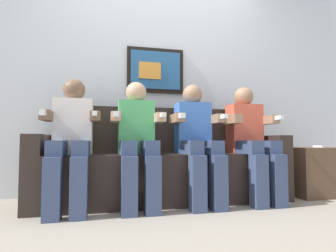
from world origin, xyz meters
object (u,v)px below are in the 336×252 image
at_px(couch, 164,168).
at_px(person_leftmost, 72,136).
at_px(spare_remote_on_table, 319,146).
at_px(person_rightmost, 251,137).
at_px(side_table_right, 309,172).
at_px(person_left_center, 137,136).
at_px(person_right_center, 197,137).

height_order(couch, person_leftmost, person_leftmost).
bearing_deg(couch, spare_remote_on_table, -5.09).
distance_m(couch, person_rightmost, 0.89).
relative_size(person_leftmost, spare_remote_on_table, 8.54).
distance_m(person_rightmost, side_table_right, 0.78).
height_order(couch, person_rightmost, person_rightmost).
distance_m(person_leftmost, spare_remote_on_table, 2.43).
xyz_separation_m(side_table_right, spare_remote_on_table, (0.10, -0.04, 0.26)).
distance_m(person_leftmost, person_left_center, 0.55).
distance_m(side_table_right, spare_remote_on_table, 0.28).
xyz_separation_m(person_right_center, side_table_right, (1.24, 0.06, -0.36)).
bearing_deg(spare_remote_on_table, person_right_center, -178.92).
xyz_separation_m(couch, person_right_center, (0.27, -0.17, 0.29)).
bearing_deg(person_left_center, spare_remote_on_table, 0.76).
relative_size(person_rightmost, side_table_right, 2.22).
xyz_separation_m(person_leftmost, side_table_right, (2.33, 0.06, -0.36)).
bearing_deg(person_right_center, side_table_right, 2.83).
distance_m(person_leftmost, person_rightmost, 1.64).
bearing_deg(person_rightmost, person_right_center, -179.95).
height_order(person_left_center, person_rightmost, same).
xyz_separation_m(person_left_center, spare_remote_on_table, (1.88, 0.03, -0.10)).
bearing_deg(spare_remote_on_table, couch, 174.91).
bearing_deg(spare_remote_on_table, person_leftmost, -179.41).
height_order(person_right_center, person_rightmost, same).
bearing_deg(side_table_right, couch, 175.95).
height_order(couch, side_table_right, couch).
xyz_separation_m(person_rightmost, spare_remote_on_table, (0.79, 0.02, -0.10)).
height_order(person_leftmost, person_rightmost, same).
xyz_separation_m(couch, spare_remote_on_table, (1.61, -0.14, 0.20)).
relative_size(couch, side_table_right, 4.66).
height_order(couch, person_right_center, person_right_center).
bearing_deg(person_rightmost, side_table_right, 5.01).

